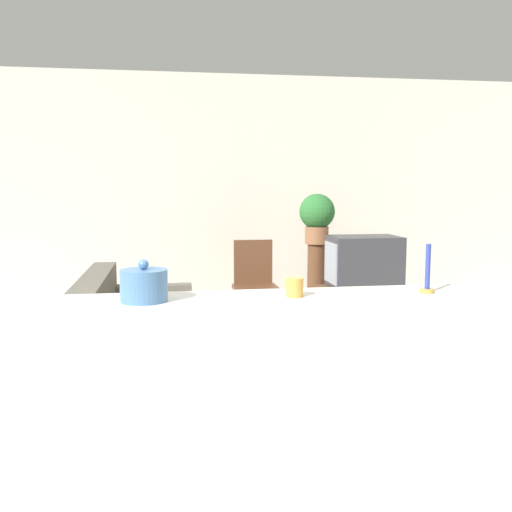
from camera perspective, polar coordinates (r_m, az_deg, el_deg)
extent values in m
plane|color=beige|center=(3.38, -0.36, -18.74)|extent=(14.00, 14.00, 0.00)
cube|color=beige|center=(6.46, -4.89, 5.91)|extent=(9.00, 0.06, 2.70)
cube|color=#605B51|center=(4.76, -11.47, -8.54)|extent=(0.89, 1.67, 0.41)
cube|color=#605B51|center=(4.70, -15.82, -4.06)|extent=(0.20, 1.67, 0.36)
cube|color=#605B51|center=(4.01, -11.99, -10.44)|extent=(0.89, 0.16, 0.55)
cube|color=#605B51|center=(5.48, -11.14, -5.72)|extent=(0.89, 0.16, 0.55)
cube|color=brown|center=(5.43, 10.64, -5.90)|extent=(0.86, 0.46, 0.54)
cube|color=#333338|center=(5.34, 10.76, -0.59)|extent=(0.62, 0.44, 0.48)
cube|color=#939EB2|center=(5.24, 7.51, -0.67)|extent=(0.02, 0.36, 0.37)
cube|color=brown|center=(5.68, 0.01, -3.31)|extent=(0.44, 0.44, 0.04)
cube|color=brown|center=(5.84, -0.29, -0.59)|extent=(0.40, 0.04, 0.45)
cylinder|color=brown|center=(5.52, -1.64, -6.13)|extent=(0.04, 0.04, 0.43)
cylinder|color=brown|center=(5.58, 2.25, -5.99)|extent=(0.04, 0.04, 0.43)
cylinder|color=brown|center=(5.89, -2.11, -5.30)|extent=(0.04, 0.04, 0.43)
cylinder|color=brown|center=(5.94, 1.54, -5.18)|extent=(0.04, 0.04, 0.43)
cylinder|color=brown|center=(6.10, 6.04, -2.82)|extent=(0.19, 0.19, 0.87)
cylinder|color=#8E5B3D|center=(6.04, 6.10, 2.08)|extent=(0.25, 0.25, 0.18)
sphere|color=#2D7033|center=(6.02, 6.13, 4.44)|extent=(0.37, 0.37, 0.37)
cube|color=silver|center=(2.77, 1.10, -13.95)|extent=(2.91, 0.44, 0.96)
cylinder|color=#4C7AAD|center=(2.59, -11.15, -2.91)|extent=(0.21, 0.21, 0.14)
sphere|color=#4C7AAD|center=(2.57, -11.20, -0.83)|extent=(0.05, 0.05, 0.05)
cylinder|color=gold|center=(2.65, 3.88, -3.14)|extent=(0.08, 0.08, 0.09)
cylinder|color=#B7933D|center=(2.87, 16.72, -3.34)|extent=(0.07, 0.07, 0.02)
cylinder|color=#2D3D9E|center=(2.85, 16.81, -1.00)|extent=(0.02, 0.02, 0.22)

